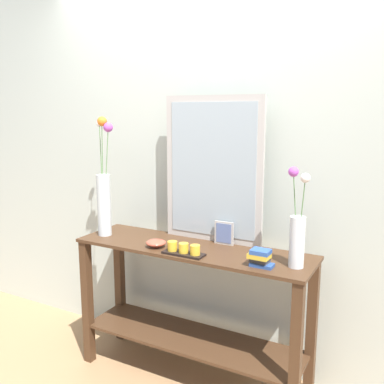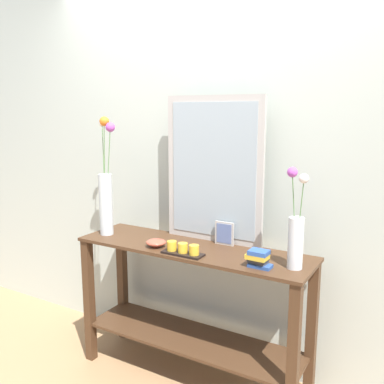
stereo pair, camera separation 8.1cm
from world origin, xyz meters
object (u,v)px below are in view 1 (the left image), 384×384
at_px(console_table, 192,297).
at_px(picture_frame_small, 224,233).
at_px(mirror_leaning, 213,170).
at_px(candle_tray, 184,250).
at_px(vase_right, 297,233).
at_px(tall_vase_left, 104,193).
at_px(book_stack, 260,258).
at_px(decorative_bowl, 156,243).

relative_size(console_table, picture_frame_small, 10.20).
relative_size(mirror_leaning, candle_tray, 3.67).
bearing_deg(vase_right, candle_tray, -169.47).
bearing_deg(vase_right, tall_vase_left, -179.60).
bearing_deg(tall_vase_left, book_stack, -3.94).
relative_size(candle_tray, book_stack, 1.87).
distance_m(vase_right, decorative_bowl, 0.84).
xyz_separation_m(mirror_leaning, tall_vase_left, (-0.68, -0.22, -0.17)).
distance_m(candle_tray, picture_frame_small, 0.31).
distance_m(decorative_bowl, book_stack, 0.66).
distance_m(vase_right, book_stack, 0.23).
relative_size(mirror_leaning, tall_vase_left, 1.17).
bearing_deg(book_stack, picture_frame_small, 141.82).
bearing_deg(console_table, decorative_bowl, -151.04).
height_order(tall_vase_left, candle_tray, tall_vase_left).
height_order(mirror_leaning, book_stack, mirror_leaning).
height_order(candle_tray, picture_frame_small, picture_frame_small).
relative_size(console_table, book_stack, 11.22).
height_order(vase_right, picture_frame_small, vase_right).
bearing_deg(tall_vase_left, picture_frame_small, 12.93).
distance_m(mirror_leaning, book_stack, 0.65).
relative_size(console_table, tall_vase_left, 1.90).
distance_m(console_table, decorative_bowl, 0.41).
bearing_deg(candle_tray, picture_frame_small, 66.60).
height_order(mirror_leaning, tall_vase_left, mirror_leaning).
bearing_deg(console_table, mirror_leaning, 74.58).
xyz_separation_m(vase_right, candle_tray, (-0.61, -0.11, -0.16)).
bearing_deg(mirror_leaning, tall_vase_left, -162.09).
xyz_separation_m(tall_vase_left, picture_frame_small, (0.78, 0.18, -0.21)).
xyz_separation_m(vase_right, picture_frame_small, (-0.49, 0.17, -0.11)).
height_order(mirror_leaning, vase_right, mirror_leaning).
xyz_separation_m(vase_right, decorative_bowl, (-0.82, -0.07, -0.16)).
bearing_deg(picture_frame_small, mirror_leaning, 157.35).
relative_size(mirror_leaning, picture_frame_small, 6.25).
relative_size(decorative_bowl, book_stack, 0.92).
bearing_deg(book_stack, tall_vase_left, 176.06).
xyz_separation_m(picture_frame_small, decorative_bowl, (-0.34, -0.24, -0.05)).
xyz_separation_m(picture_frame_small, book_stack, (0.32, -0.25, -0.02)).
xyz_separation_m(console_table, decorative_bowl, (-0.19, -0.10, 0.35)).
height_order(console_table, decorative_bowl, decorative_bowl).
bearing_deg(candle_tray, tall_vase_left, 170.88).
bearing_deg(console_table, picture_frame_small, 43.00).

